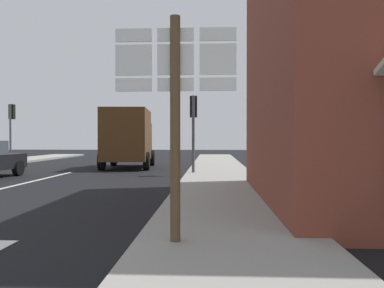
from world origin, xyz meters
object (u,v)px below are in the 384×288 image
(traffic_light_far_left, at_px, (12,120))
(traffic_light_near_right, at_px, (193,117))
(route_sign_post, at_px, (175,105))
(delivery_truck, at_px, (128,137))

(traffic_light_far_left, relative_size, traffic_light_near_right, 1.09)
(traffic_light_far_left, bearing_deg, route_sign_post, -56.80)
(traffic_light_far_left, height_order, traffic_light_near_right, traffic_light_far_left)
(route_sign_post, bearing_deg, traffic_light_far_left, 123.20)
(delivery_truck, relative_size, traffic_light_far_left, 1.41)
(delivery_truck, xyz_separation_m, traffic_light_far_left, (-7.75, 2.71, 1.05))
(traffic_light_far_left, distance_m, traffic_light_near_right, 13.20)
(delivery_truck, bearing_deg, route_sign_post, -75.49)
(delivery_truck, height_order, traffic_light_near_right, traffic_light_near_right)
(traffic_light_far_left, bearing_deg, delivery_truck, -19.27)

